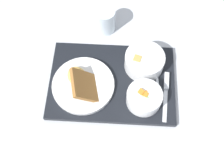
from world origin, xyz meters
TOP-DOWN VIEW (x-y plane):
  - ground_plane at (0.00, 0.00)m, footprint 4.00×4.00m
  - serving_tray at (0.00, 0.00)m, footprint 0.44×0.30m
  - bowl_salad at (-0.11, 0.07)m, footprint 0.12×0.12m
  - bowl_soup at (-0.11, -0.07)m, footprint 0.14×0.14m
  - plate_main at (0.10, 0.03)m, footprint 0.21×0.21m
  - knife at (-0.19, 0.01)m, footprint 0.02×0.18m
  - spoon at (-0.16, 0.01)m, footprint 0.04×0.16m
  - glass_water at (0.04, -0.23)m, footprint 0.07×0.07m

SIDE VIEW (x-z plane):
  - ground_plane at x=0.00m, z-range 0.00..0.00m
  - serving_tray at x=0.00m, z-range 0.00..0.02m
  - spoon at x=-0.16m, z-range 0.02..0.03m
  - knife at x=-0.19m, z-range 0.02..0.03m
  - plate_main at x=0.10m, z-range -0.01..0.08m
  - glass_water at x=0.04m, z-range -0.01..0.10m
  - bowl_salad at x=-0.11m, z-range 0.02..0.08m
  - bowl_soup at x=-0.11m, z-range 0.02..0.09m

